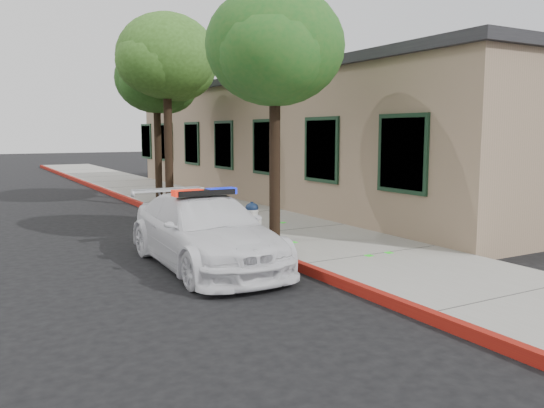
{
  "coord_description": "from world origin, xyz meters",
  "views": [
    {
      "loc": [
        -5.06,
        -7.9,
        2.41
      ],
      "look_at": [
        1.03,
        2.8,
        0.81
      ],
      "focal_mm": 36.88,
      "sensor_mm": 36.0,
      "label": 1
    }
  ],
  "objects": [
    {
      "name": "ground",
      "position": [
        0.0,
        0.0,
        0.0
      ],
      "size": [
        120.0,
        120.0,
        0.0
      ],
      "primitive_type": "plane",
      "color": "black",
      "rests_on": "ground"
    },
    {
      "name": "sidewalk",
      "position": [
        1.6,
        3.0,
        0.07
      ],
      "size": [
        3.2,
        60.0,
        0.15
      ],
      "primitive_type": "cube",
      "color": "gray",
      "rests_on": "ground"
    },
    {
      "name": "red_curb",
      "position": [
        0.06,
        3.0,
        0.08
      ],
      "size": [
        0.14,
        60.0,
        0.16
      ],
      "primitive_type": "cube",
      "color": "maroon",
      "rests_on": "ground"
    },
    {
      "name": "clapboard_building",
      "position": [
        6.69,
        9.0,
        2.13
      ],
      "size": [
        7.3,
        20.89,
        4.24
      ],
      "color": "#8D725C",
      "rests_on": "ground"
    },
    {
      "name": "police_car",
      "position": [
        -1.23,
        1.24,
        0.65
      ],
      "size": [
        1.88,
        4.45,
        1.4
      ],
      "rotation": [
        0.0,
        0.0,
        -0.02
      ],
      "color": "white",
      "rests_on": "ground"
    },
    {
      "name": "fire_hydrant",
      "position": [
        0.35,
        2.46,
        0.54
      ],
      "size": [
        0.45,
        0.39,
        0.79
      ],
      "rotation": [
        0.0,
        0.0,
        0.4
      ],
      "color": "silver",
      "rests_on": "sidewalk"
    },
    {
      "name": "street_tree_near",
      "position": [
        0.71,
        2.1,
        4.0
      ],
      "size": [
        2.82,
        2.9,
        5.16
      ],
      "rotation": [
        0.0,
        0.0,
        0.3
      ],
      "color": "black",
      "rests_on": "sidewalk"
    },
    {
      "name": "street_tree_mid",
      "position": [
        0.82,
        9.0,
        4.58
      ],
      "size": [
        3.26,
        3.08,
        5.87
      ],
      "rotation": [
        0.0,
        0.0,
        -0.07
      ],
      "color": "black",
      "rests_on": "sidewalk"
    },
    {
      "name": "street_tree_far",
      "position": [
        1.08,
        10.71,
        4.08
      ],
      "size": [
        2.87,
        2.8,
        5.23
      ],
      "rotation": [
        0.0,
        0.0,
        0.15
      ],
      "color": "black",
      "rests_on": "sidewalk"
    }
  ]
}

